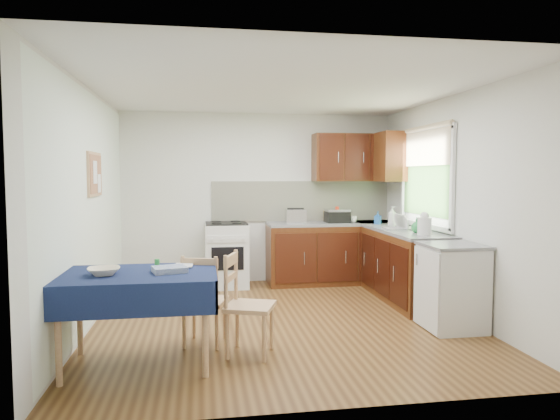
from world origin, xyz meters
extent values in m
plane|color=#4D2E14|center=(0.00, 0.00, 0.00)|extent=(4.20, 4.20, 0.00)
cube|color=silver|center=(0.00, 0.00, 2.50)|extent=(4.00, 4.20, 0.02)
cube|color=silver|center=(0.00, 2.10, 1.25)|extent=(4.00, 0.02, 2.50)
cube|color=silver|center=(0.00, -2.10, 1.25)|extent=(4.00, 0.02, 2.50)
cube|color=white|center=(-2.00, 0.00, 1.25)|extent=(0.02, 4.20, 2.50)
cube|color=silver|center=(2.00, 0.00, 1.25)|extent=(0.02, 4.20, 2.50)
cube|color=#341209|center=(1.05, 1.80, 0.43)|extent=(1.90, 0.60, 0.86)
cube|color=#341209|center=(1.70, 0.65, 0.43)|extent=(0.60, 1.70, 0.86)
cube|color=slate|center=(1.05, 1.80, 0.88)|extent=(1.90, 0.60, 0.04)
cube|color=slate|center=(1.70, 0.65, 0.88)|extent=(0.60, 1.70, 0.04)
cube|color=slate|center=(1.70, 1.80, 0.88)|extent=(0.60, 0.60, 0.04)
cube|color=white|center=(0.65, 2.08, 1.20)|extent=(2.70, 0.02, 0.60)
cube|color=#341209|center=(1.40, 1.93, 1.85)|extent=(1.20, 0.35, 0.70)
cube|color=#341209|center=(1.82, 1.50, 1.85)|extent=(0.35, 0.50, 0.70)
cube|color=silver|center=(-0.50, 1.80, 0.45)|extent=(0.60, 0.60, 0.90)
cube|color=black|center=(-0.50, 1.80, 0.91)|extent=(0.58, 0.58, 0.02)
cube|color=black|center=(-0.50, 1.50, 0.45)|extent=(0.44, 0.01, 0.32)
cube|color=#2C4E20|center=(1.99, 0.70, 1.50)|extent=(0.01, 1.40, 0.85)
cube|color=silver|center=(1.97, 0.70, 2.15)|extent=(0.04, 1.48, 0.06)
cube|color=silver|center=(1.97, 0.70, 0.95)|extent=(0.04, 1.48, 0.06)
cube|color=#CEB98F|center=(1.96, 0.70, 1.93)|extent=(0.02, 1.36, 0.44)
cube|color=silver|center=(1.70, -0.55, 0.42)|extent=(0.55, 0.58, 0.85)
cube|color=slate|center=(1.70, -0.55, 0.87)|extent=(0.58, 0.60, 0.03)
cube|color=tan|center=(-1.98, 0.30, 1.60)|extent=(0.02, 0.62, 0.47)
cube|color=#AE6E48|center=(-1.96, 0.30, 1.60)|extent=(0.01, 0.56, 0.41)
cube|color=white|center=(-1.95, 0.22, 1.62)|extent=(0.00, 0.18, 0.24)
cube|color=white|center=(-1.95, 0.42, 1.50)|extent=(0.00, 0.15, 0.20)
cube|color=#0E1638|center=(-1.38, -1.07, 0.77)|extent=(1.25, 0.83, 0.03)
cube|color=#0E1638|center=(-1.38, -1.50, 0.65)|extent=(1.29, 0.02, 0.26)
cube|color=#0E1638|center=(-1.38, -0.64, 0.65)|extent=(1.29, 0.02, 0.26)
cube|color=#0E1638|center=(-2.01, -1.07, 0.65)|extent=(0.02, 0.87, 0.26)
cube|color=#0E1638|center=(-0.74, -1.07, 0.65)|extent=(0.02, 0.87, 0.26)
cylinder|color=tan|center=(-1.92, -1.41, 0.38)|extent=(0.05, 0.05, 0.75)
cylinder|color=tan|center=(-0.83, -1.41, 0.38)|extent=(0.05, 0.05, 0.75)
cylinder|color=tan|center=(-1.92, -0.73, 0.38)|extent=(0.05, 0.05, 0.75)
cylinder|color=tan|center=(-0.83, -0.73, 0.38)|extent=(0.05, 0.05, 0.75)
cube|color=tan|center=(-0.83, -0.62, 0.41)|extent=(0.47, 0.47, 0.04)
cube|color=tan|center=(-0.87, -0.78, 0.73)|extent=(0.34, 0.12, 0.27)
cylinder|color=tan|center=(-0.64, -0.52, 0.20)|extent=(0.03, 0.03, 0.41)
cylinder|color=tan|center=(-0.93, -0.43, 0.20)|extent=(0.03, 0.03, 0.41)
cylinder|color=tan|center=(-0.72, -0.82, 0.20)|extent=(0.03, 0.03, 0.41)
cylinder|color=tan|center=(-1.02, -0.73, 0.20)|extent=(0.03, 0.03, 0.41)
cube|color=tan|center=(-0.43, -0.96, 0.43)|extent=(0.51, 0.51, 0.04)
cube|color=tan|center=(-0.60, -0.91, 0.76)|extent=(0.15, 0.35, 0.29)
cylinder|color=tan|center=(-0.33, -1.17, 0.22)|extent=(0.03, 0.03, 0.43)
cylinder|color=tan|center=(-0.23, -0.86, 0.22)|extent=(0.03, 0.03, 0.43)
cylinder|color=tan|center=(-0.64, -1.06, 0.22)|extent=(0.03, 0.03, 0.43)
cylinder|color=tan|center=(-0.53, -0.76, 0.22)|extent=(0.03, 0.03, 0.43)
cube|color=silver|center=(0.49, 1.74, 1.00)|extent=(0.29, 0.18, 0.20)
cube|color=black|center=(0.49, 1.74, 1.11)|extent=(0.24, 0.02, 0.02)
cube|color=black|center=(1.11, 1.75, 0.98)|extent=(0.34, 0.29, 0.16)
cube|color=silver|center=(1.11, 1.75, 1.08)|extent=(0.34, 0.29, 0.03)
cylinder|color=red|center=(1.11, 1.74, 1.02)|extent=(0.05, 0.05, 0.23)
cube|color=yellow|center=(1.03, 1.93, 0.99)|extent=(0.16, 0.13, 0.18)
cube|color=gray|center=(1.67, 0.73, 0.91)|extent=(0.41, 0.31, 0.02)
cylinder|color=silver|center=(1.67, 0.73, 1.00)|extent=(0.05, 0.19, 0.19)
cylinder|color=silver|center=(1.70, 0.11, 1.00)|extent=(0.16, 0.16, 0.20)
sphere|color=silver|center=(1.70, 0.11, 1.12)|extent=(0.10, 0.10, 0.10)
imported|color=white|center=(1.34, 1.71, 0.95)|extent=(0.13, 0.13, 0.09)
imported|color=silver|center=(1.66, 1.02, 1.04)|extent=(0.15, 0.15, 0.27)
imported|color=#1B4FA3|center=(1.60, 1.40, 0.99)|extent=(0.11, 0.12, 0.18)
imported|color=#23833F|center=(1.71, 0.33, 0.99)|extent=(0.15, 0.15, 0.19)
imported|color=#F7EACA|center=(-1.64, -1.12, 0.81)|extent=(0.30, 0.30, 0.06)
imported|color=white|center=(-1.09, -0.84, 0.79)|extent=(0.16, 0.22, 0.02)
cylinder|color=green|center=(-1.23, -0.93, 0.83)|extent=(0.04, 0.04, 0.09)
cube|color=navy|center=(-1.12, -1.09, 0.81)|extent=(0.31, 0.27, 0.05)
camera|label=1|loc=(-0.85, -5.28, 1.59)|focal=32.00mm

